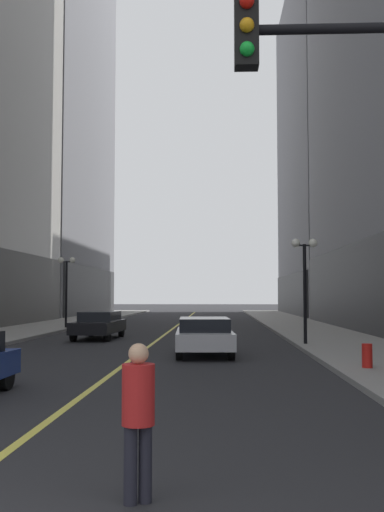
{
  "coord_description": "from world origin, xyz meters",
  "views": [
    {
      "loc": [
        2.86,
        -4.1,
        2.12
      ],
      "look_at": [
        1.69,
        23.01,
        3.87
      ],
      "focal_mm": 42.53,
      "sensor_mm": 36.0,
      "label": 1
    }
  ],
  "objects_px": {
    "street_lamp_right_mid": "(305,267)",
    "pedestrian_in_red_jacket": "(138,410)",
    "car_black": "(99,324)",
    "fire_hydrant_right": "(367,358)",
    "car_silver": "(204,335)",
    "street_lamp_left_far": "(67,276)"
  },
  "relations": [
    {
      "from": "car_silver",
      "to": "street_lamp_right_mid",
      "type": "bearing_deg",
      "value": 40.66
    },
    {
      "from": "street_lamp_left_far",
      "to": "fire_hydrant_right",
      "type": "xyz_separation_m",
      "value": [
        13.3,
        -19.89,
        -2.86
      ]
    },
    {
      "from": "street_lamp_right_mid",
      "to": "fire_hydrant_right",
      "type": "height_order",
      "value": "street_lamp_right_mid"
    },
    {
      "from": "pedestrian_in_red_jacket",
      "to": "street_lamp_left_far",
      "type": "distance_m",
      "value": 31.59
    },
    {
      "from": "car_silver",
      "to": "street_lamp_left_far",
      "type": "height_order",
      "value": "street_lamp_left_far"
    },
    {
      "from": "car_silver",
      "to": "car_black",
      "type": "xyz_separation_m",
      "value": [
        -5.27,
        7.79,
        -0.0
      ]
    },
    {
      "from": "street_lamp_left_far",
      "to": "street_lamp_right_mid",
      "type": "distance_m",
      "value": 17.36
    },
    {
      "from": "car_black",
      "to": "street_lamp_right_mid",
      "type": "bearing_deg",
      "value": -24.92
    },
    {
      "from": "pedestrian_in_red_jacket",
      "to": "car_silver",
      "type": "bearing_deg",
      "value": 88.77
    },
    {
      "from": "car_silver",
      "to": "fire_hydrant_right",
      "type": "height_order",
      "value": "car_silver"
    },
    {
      "from": "car_black",
      "to": "pedestrian_in_red_jacket",
      "type": "distance_m",
      "value": 23.48
    },
    {
      "from": "pedestrian_in_red_jacket",
      "to": "street_lamp_right_mid",
      "type": "distance_m",
      "value": 19.27
    },
    {
      "from": "street_lamp_right_mid",
      "to": "street_lamp_left_far",
      "type": "bearing_deg",
      "value": 137.5
    },
    {
      "from": "car_black",
      "to": "fire_hydrant_right",
      "type": "xyz_separation_m",
      "value": [
        9.8,
        -12.48,
        -0.32
      ]
    },
    {
      "from": "street_lamp_right_mid",
      "to": "fire_hydrant_right",
      "type": "xyz_separation_m",
      "value": [
        0.5,
        -8.16,
        -2.86
      ]
    },
    {
      "from": "pedestrian_in_red_jacket",
      "to": "street_lamp_right_mid",
      "type": "bearing_deg",
      "value": 76.82
    },
    {
      "from": "street_lamp_left_far",
      "to": "street_lamp_right_mid",
      "type": "xyz_separation_m",
      "value": [
        12.8,
        -11.73,
        0.0
      ]
    },
    {
      "from": "street_lamp_left_far",
      "to": "fire_hydrant_right",
      "type": "bearing_deg",
      "value": -56.22
    },
    {
      "from": "car_black",
      "to": "fire_hydrant_right",
      "type": "height_order",
      "value": "car_black"
    },
    {
      "from": "street_lamp_right_mid",
      "to": "pedestrian_in_red_jacket",
      "type": "bearing_deg",
      "value": -103.18
    },
    {
      "from": "pedestrian_in_red_jacket",
      "to": "street_lamp_left_far",
      "type": "height_order",
      "value": "street_lamp_left_far"
    },
    {
      "from": "car_silver",
      "to": "street_lamp_left_far",
      "type": "distance_m",
      "value": 17.72
    }
  ]
}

